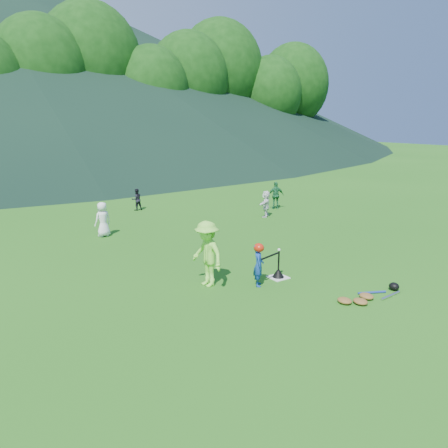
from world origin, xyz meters
The scene contains 14 objects.
ground centered at (0.00, 0.00, 0.00)m, with size 120.00×120.00×0.00m, color #246316.
home_plate centered at (0.00, 0.00, 0.01)m, with size 0.45×0.45×0.02m, color silver.
baseball centered at (0.00, 0.00, 0.74)m, with size 0.08×0.08×0.08m, color white.
batter_child centered at (-0.75, -0.14, 0.51)m, with size 0.38×0.25×1.03m, color navy.
adult_coach centered at (-1.77, 0.54, 0.80)m, with size 1.03×0.59×1.59m, color #8AED45.
fielder_a centered at (-2.38, 6.40, 0.60)m, with size 0.58×0.38×1.19m, color white.
fielder_b centered at (0.29, 9.94, 0.48)m, with size 0.47×0.36×0.96m, color black.
fielder_c centered at (5.62, 6.82, 0.61)m, with size 0.71×0.30×1.22m, color #206D3B.
fielder_d centered at (4.20, 5.76, 0.54)m, with size 1.01×0.32×1.09m, color white.
batting_tee centered at (0.00, 0.00, 0.13)m, with size 0.30×0.30×0.68m.
batter_gear centered at (-0.73, -0.15, 0.93)m, with size 0.73×0.26×0.39m.
equipment_pile centered at (0.78, -2.13, 0.07)m, with size 1.80×0.58×0.19m.
outfield_fence centered at (0.00, 28.00, 0.70)m, with size 70.07×0.08×1.33m.
tree_line centered at (0.20, 33.83, 8.21)m, with size 70.04×11.40×14.82m.
Camera 1 is at (-6.88, -7.96, 3.90)m, focal length 35.00 mm.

